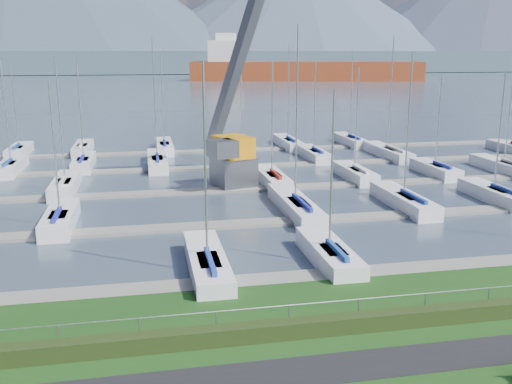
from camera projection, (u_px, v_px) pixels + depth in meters
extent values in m
cube|color=black|center=(336.00, 368.00, 20.73)|extent=(160.00, 2.00, 0.04)
cube|color=#3F4C5C|center=(155.00, 78.00, 271.37)|extent=(800.00, 540.00, 0.20)
cube|color=#243312|center=(315.00, 327.00, 23.13)|extent=(80.00, 0.70, 0.70)
cylinder|color=gray|center=(313.00, 303.00, 23.31)|extent=(80.00, 0.04, 0.04)
cube|color=#445763|center=(151.00, 62.00, 336.53)|extent=(900.00, 80.00, 12.00)
cone|color=#455165|center=(297.00, 9.00, 424.87)|extent=(300.00, 300.00, 85.00)
cone|color=#3B4257|center=(495.00, 4.00, 464.78)|extent=(320.00, 320.00, 100.00)
cube|color=slate|center=(279.00, 280.00, 29.36)|extent=(90.00, 1.60, 0.25)
cube|color=gray|center=(245.00, 224.00, 38.89)|extent=(90.00, 1.60, 0.25)
cube|color=gray|center=(224.00, 190.00, 48.41)|extent=(90.00, 1.60, 0.25)
cube|color=gray|center=(210.00, 168.00, 57.94)|extent=(90.00, 1.60, 0.25)
cube|color=gray|center=(200.00, 151.00, 67.46)|extent=(90.00, 1.60, 0.25)
cube|color=#585A5F|center=(233.00, 171.00, 49.47)|extent=(4.02, 4.02, 2.60)
cube|color=orange|center=(233.00, 147.00, 48.97)|extent=(3.51, 4.03, 1.80)
cube|color=#515358|center=(244.00, 40.00, 51.46)|extent=(6.10, 10.39, 19.89)
cube|color=#55595D|center=(223.00, 149.00, 46.79)|extent=(2.57, 2.70, 1.40)
cube|color=maroon|center=(306.00, 74.00, 239.48)|extent=(97.16, 38.25, 10.00)
cube|color=silver|center=(226.00, 55.00, 238.41)|extent=(16.70, 16.70, 12.00)
cube|color=silver|center=(226.00, 38.00, 236.74)|extent=(9.54, 9.54, 4.00)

